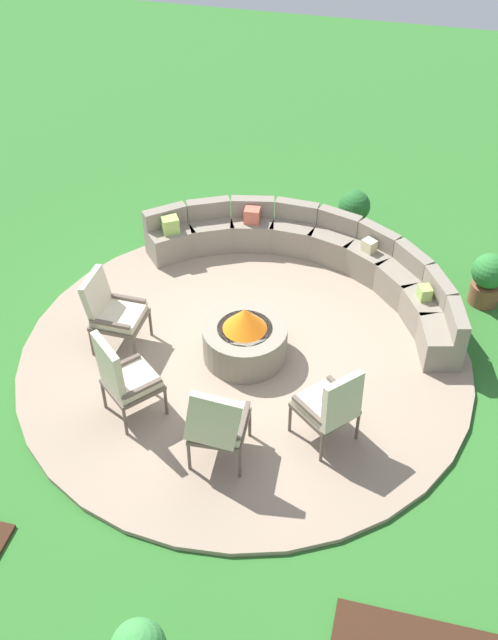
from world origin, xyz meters
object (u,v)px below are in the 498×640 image
(potted_plant_2, at_px, (354,210))
(curved_stone_bench, at_px, (317,258))
(lounge_chair_front_right, at_px, (123,377))
(lounge_chair_back_right, at_px, (331,405))
(potted_plant_1, at_px, (488,278))
(lounge_chair_front_left, at_px, (112,310))
(lounge_chair_back_left, at_px, (217,423))
(fire_pit, at_px, (245,338))

(potted_plant_2, bearing_deg, curved_stone_bench, -103.93)
(lounge_chair_front_right, height_order, lounge_chair_back_right, lounge_chair_front_right)
(lounge_chair_back_right, relative_size, potted_plant_1, 1.38)
(lounge_chair_front_left, distance_m, lounge_chair_back_left, 2.21)
(lounge_chair_front_right, bearing_deg, lounge_chair_front_left, 158.05)
(lounge_chair_front_left, relative_size, lounge_chair_front_right, 0.85)
(lounge_chair_front_left, bearing_deg, lounge_chair_front_right, 29.40)
(curved_stone_bench, distance_m, potted_plant_2, 1.31)
(lounge_chair_back_right, bearing_deg, lounge_chair_front_right, 133.85)
(lounge_chair_back_right, bearing_deg, potted_plant_1, 10.42)
(lounge_chair_front_left, xyz_separation_m, potted_plant_2, (2.44, 3.22, -0.22))
(lounge_chair_front_right, height_order, lounge_chair_back_left, lounge_chair_front_right)
(lounge_chair_front_left, bearing_deg, potted_plant_1, 116.09)
(lounge_chair_front_right, distance_m, potted_plant_1, 4.86)
(fire_pit, xyz_separation_m, lounge_chair_front_left, (-1.58, -0.18, 0.25))
(potted_plant_1, bearing_deg, curved_stone_bench, -178.95)
(potted_plant_1, height_order, potted_plant_2, potted_plant_1)
(fire_pit, relative_size, potted_plant_1, 1.37)
(fire_pit, distance_m, lounge_chair_back_left, 1.62)
(fire_pit, height_order, lounge_chair_back_left, lounge_chair_back_left)
(lounge_chair_front_right, height_order, potted_plant_1, lounge_chair_front_right)
(lounge_chair_back_left, xyz_separation_m, potted_plant_1, (2.64, 3.41, -0.22))
(fire_pit, height_order, curved_stone_bench, fire_pit)
(lounge_chair_back_left, xyz_separation_m, potted_plant_2, (0.74, 4.63, -0.24))
(curved_stone_bench, bearing_deg, lounge_chair_front_right, -117.45)
(curved_stone_bench, bearing_deg, potted_plant_1, 1.05)
(lounge_chair_front_left, height_order, potted_plant_2, lounge_chair_front_left)
(lounge_chair_front_right, xyz_separation_m, potted_plant_2, (1.88, 4.28, -0.27))
(fire_pit, bearing_deg, lounge_chair_back_right, -41.82)
(potted_plant_2, bearing_deg, lounge_chair_front_right, -113.70)
(curved_stone_bench, xyz_separation_m, lounge_chair_front_right, (-1.56, -3.01, 0.31))
(potted_plant_2, bearing_deg, lounge_chair_back_right, -85.56)
(curved_stone_bench, height_order, lounge_chair_front_right, lounge_chair_front_right)
(lounge_chair_front_right, xyz_separation_m, lounge_chair_back_left, (1.13, -0.36, -0.03))
(lounge_chair_front_right, bearing_deg, lounge_chair_back_right, 44.66)
(curved_stone_bench, height_order, lounge_chair_front_left, lounge_chair_front_left)
(lounge_chair_back_right, distance_m, potted_plant_1, 3.29)
(fire_pit, relative_size, lounge_chair_back_left, 0.90)
(lounge_chair_back_left, bearing_deg, potted_plant_1, 48.81)
(lounge_chair_back_right, bearing_deg, fire_pit, 87.44)
(curved_stone_bench, xyz_separation_m, potted_plant_2, (0.31, 1.27, 0.03))
(lounge_chair_back_right, relative_size, potted_plant_2, 1.52)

